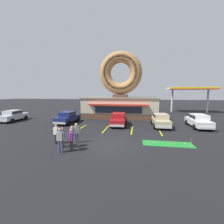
# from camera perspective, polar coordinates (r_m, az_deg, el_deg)

# --- Properties ---
(ground_plane) EXTENTS (160.00, 160.00, 0.00)m
(ground_plane) POSITION_cam_1_polar(r_m,az_deg,el_deg) (12.40, -1.76, -12.25)
(ground_plane) COLOR black
(donut_shop_building) EXTENTS (12.30, 6.75, 10.96)m
(donut_shop_building) POSITION_cam_1_polar(r_m,az_deg,el_deg) (25.56, 3.21, 6.45)
(donut_shop_building) COLOR brown
(donut_shop_building) RESTS_ON ground
(putting_mat) EXTENTS (3.96, 1.38, 0.03)m
(putting_mat) POSITION_cam_1_polar(r_m,az_deg,el_deg) (13.27, 20.39, -11.33)
(putting_mat) COLOR #1E842D
(putting_mat) RESTS_ON ground
(mini_donut_near_left) EXTENTS (0.13, 0.13, 0.04)m
(mini_donut_near_left) POSITION_cam_1_polar(r_m,az_deg,el_deg) (13.17, 21.54, -11.38)
(mini_donut_near_left) COLOR #A5724C
(mini_donut_near_left) RESTS_ON putting_mat
(mini_donut_near_right) EXTENTS (0.13, 0.13, 0.04)m
(mini_donut_near_right) POSITION_cam_1_polar(r_m,az_deg,el_deg) (13.12, 13.10, -11.12)
(mini_donut_near_right) COLOR #A5724C
(mini_donut_near_right) RESTS_ON putting_mat
(mini_donut_mid_left) EXTENTS (0.13, 0.13, 0.04)m
(mini_donut_mid_left) POSITION_cam_1_polar(r_m,az_deg,el_deg) (13.44, 22.73, -11.05)
(mini_donut_mid_left) COLOR #A5724C
(mini_donut_mid_left) RESTS_ON putting_mat
(mini_donut_mid_centre) EXTENTS (0.13, 0.13, 0.04)m
(mini_donut_mid_centre) POSITION_cam_1_polar(r_m,az_deg,el_deg) (12.97, 13.82, -11.35)
(mini_donut_mid_centre) COLOR #E5C666
(mini_donut_mid_centre) RESTS_ON putting_mat
(mini_donut_mid_right) EXTENTS (0.13, 0.13, 0.04)m
(mini_donut_mid_right) POSITION_cam_1_polar(r_m,az_deg,el_deg) (13.50, 28.18, -11.28)
(mini_donut_mid_right) COLOR #D8667F
(mini_donut_mid_right) RESTS_ON putting_mat
(mini_donut_far_left) EXTENTS (0.13, 0.13, 0.04)m
(mini_donut_far_left) POSITION_cam_1_polar(r_m,az_deg,el_deg) (13.20, 16.29, -11.11)
(mini_donut_far_left) COLOR #D17F47
(mini_donut_far_left) RESTS_ON putting_mat
(mini_donut_far_centre) EXTENTS (0.13, 0.13, 0.04)m
(mini_donut_far_centre) POSITION_cam_1_polar(r_m,az_deg,el_deg) (13.82, 25.97, -10.72)
(mini_donut_far_centre) COLOR #E5C666
(mini_donut_far_centre) RESTS_ON putting_mat
(mini_donut_far_right) EXTENTS (0.13, 0.13, 0.04)m
(mini_donut_far_right) POSITION_cam_1_polar(r_m,az_deg,el_deg) (13.70, 20.79, -10.61)
(mini_donut_far_right) COLOR #D17F47
(mini_donut_far_right) RESTS_ON putting_mat
(golf_ball) EXTENTS (0.04, 0.04, 0.04)m
(golf_ball) POSITION_cam_1_polar(r_m,az_deg,el_deg) (13.31, 15.42, -10.89)
(golf_ball) COLOR white
(golf_ball) RESTS_ON putting_mat
(putting_flag_pin) EXTENTS (0.13, 0.01, 0.55)m
(putting_flag_pin) POSITION_cam_1_polar(r_m,az_deg,el_deg) (13.50, 28.03, -9.54)
(putting_flag_pin) COLOR silver
(putting_flag_pin) RESTS_ON putting_mat
(car_white) EXTENTS (2.02, 4.58, 1.60)m
(car_white) POSITION_cam_1_polar(r_m,az_deg,el_deg) (20.73, 30.07, -2.75)
(car_white) COLOR silver
(car_white) RESTS_ON ground
(car_champagne) EXTENTS (2.03, 4.58, 1.60)m
(car_champagne) POSITION_cam_1_polar(r_m,az_deg,el_deg) (19.30, 18.05, -2.79)
(car_champagne) COLOR #BCAD89
(car_champagne) RESTS_ON ground
(car_red) EXTENTS (2.08, 4.61, 1.60)m
(car_red) POSITION_cam_1_polar(r_m,az_deg,el_deg) (19.10, 2.53, -2.54)
(car_red) COLOR maroon
(car_red) RESTS_ON ground
(car_navy) EXTENTS (2.12, 4.62, 1.60)m
(car_navy) POSITION_cam_1_polar(r_m,az_deg,el_deg) (21.38, -16.46, -1.76)
(car_navy) COLOR navy
(car_navy) RESTS_ON ground
(car_silver) EXTENTS (2.17, 4.65, 1.60)m
(car_silver) POSITION_cam_1_polar(r_m,az_deg,el_deg) (26.30, -33.44, -1.02)
(car_silver) COLOR #B2B5BA
(car_silver) RESTS_ON ground
(pedestrian_blue_sweater_man) EXTENTS (0.29, 0.59, 1.66)m
(pedestrian_blue_sweater_man) POSITION_cam_1_polar(r_m,az_deg,el_deg) (11.93, -15.01, -8.68)
(pedestrian_blue_sweater_man) COLOR #474C66
(pedestrian_blue_sweater_man) RESTS_ON ground
(pedestrian_hooded_kid) EXTENTS (0.55, 0.38, 1.66)m
(pedestrian_hooded_kid) POSITION_cam_1_polar(r_m,az_deg,el_deg) (12.88, -13.41, -7.42)
(pedestrian_hooded_kid) COLOR #474C66
(pedestrian_hooded_kid) RESTS_ON ground
(pedestrian_leather_jacket_man) EXTENTS (0.59, 0.31, 1.61)m
(pedestrian_leather_jacket_man) POSITION_cam_1_polar(r_m,az_deg,el_deg) (13.10, -20.46, -7.60)
(pedestrian_leather_jacket_man) COLOR #232328
(pedestrian_leather_jacket_man) RESTS_ON ground
(pedestrian_clipboard_woman) EXTENTS (0.60, 0.26, 1.75)m
(pedestrian_clipboard_woman) POSITION_cam_1_polar(r_m,az_deg,el_deg) (11.13, -19.11, -9.72)
(pedestrian_clipboard_woman) COLOR #474C66
(pedestrian_clipboard_woman) RESTS_ON ground
(pedestrian_beanie_man) EXTENTS (0.33, 0.58, 1.54)m
(pedestrian_beanie_man) POSITION_cam_1_polar(r_m,az_deg,el_deg) (12.18, -18.32, -8.81)
(pedestrian_beanie_man) COLOR #474C66
(pedestrian_beanie_man) RESTS_ON ground
(pedestrian_crossing_woman) EXTENTS (0.41, 0.52, 1.65)m
(pedestrian_crossing_woman) POSITION_cam_1_polar(r_m,az_deg,el_deg) (11.20, -15.22, -9.78)
(pedestrian_crossing_woman) COLOR #232328
(pedestrian_crossing_woman) RESTS_ON ground
(trash_bin) EXTENTS (0.57, 0.57, 0.97)m
(trash_bin) POSITION_cam_1_polar(r_m,az_deg,el_deg) (22.97, 19.13, -2.19)
(trash_bin) COLOR #232833
(trash_bin) RESTS_ON ground
(gas_station_canopy) EXTENTS (9.00, 4.46, 5.30)m
(gas_station_canopy) POSITION_cam_1_polar(r_m,az_deg,el_deg) (35.59, 27.68, 7.70)
(gas_station_canopy) COLOR silver
(gas_station_canopy) RESTS_ON ground
(parking_stripe_far_left) EXTENTS (0.12, 3.60, 0.01)m
(parking_stripe_far_left) POSITION_cam_1_polar(r_m,az_deg,el_deg) (18.19, -11.74, -5.99)
(parking_stripe_far_left) COLOR yellow
(parking_stripe_far_left) RESTS_ON ground
(parking_stripe_left) EXTENTS (0.12, 3.60, 0.01)m
(parking_stripe_left) POSITION_cam_1_polar(r_m,az_deg,el_deg) (17.33, -2.42, -6.51)
(parking_stripe_left) COLOR yellow
(parking_stripe_left) RESTS_ON ground
(parking_stripe_mid_left) EXTENTS (0.12, 3.60, 0.01)m
(parking_stripe_mid_left) POSITION_cam_1_polar(r_m,az_deg,el_deg) (16.97, 7.60, -6.87)
(parking_stripe_mid_left) COLOR yellow
(parking_stripe_mid_left) RESTS_ON ground
(parking_stripe_centre) EXTENTS (0.12, 3.60, 0.01)m
(parking_stripe_centre) POSITION_cam_1_polar(r_m,az_deg,el_deg) (17.13, 17.76, -7.03)
(parking_stripe_centre) COLOR yellow
(parking_stripe_centre) RESTS_ON ground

